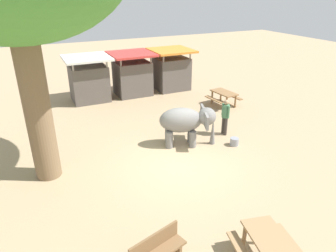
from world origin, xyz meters
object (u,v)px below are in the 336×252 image
Objects in this scene: market_stall_orange at (171,71)px; market_stall_red at (132,76)px; feed_bucket at (234,142)px; wooden_bench at (157,250)px; market_stall_white at (89,81)px; picnic_table_near at (270,246)px; picnic_table_far at (224,95)px; person_handler at (225,114)px; elephant at (187,121)px.

market_stall_red is at bearing 180.00° from market_stall_orange.
wooden_bench is at bearing -141.48° from feed_bucket.
market_stall_white is 2.60m from market_stall_red.
picnic_table_near is 0.71× the size of market_stall_white.
wooden_bench is at bearing -106.86° from market_stall_red.
picnic_table_near is 10.86m from picnic_table_far.
picnic_table_near is 13.60m from market_stall_red.
market_stall_red is (-1.78, 7.13, 0.19)m from person_handler.
market_stall_orange is (4.02, 13.52, 0.55)m from picnic_table_near.
market_stall_white and market_stall_red have the same top height.
wooden_bench is 6.82m from feed_bucket.
market_stall_red reaches higher than feed_bucket.
wooden_bench is 11.36m from picnic_table_far.
feed_bucket is at bearing -63.11° from market_stall_white.
market_stall_red is (2.60, 0.00, 0.00)m from market_stall_white.
picnic_table_far is (2.09, 3.10, -0.36)m from person_handler.
market_stall_red is at bearing 100.76° from feed_bucket.
picnic_table_far is at bearing -46.19° from market_stall_red.
elephant is at bearing 152.55° from feed_bucket.
picnic_table_far is (4.09, 3.24, -0.45)m from elephant.
elephant is 5.24m from picnic_table_far.
person_handler reaches higher than wooden_bench.
market_stall_red reaches higher than elephant.
elephant is 6.29m from wooden_bench.
market_stall_orange reaches higher than picnic_table_near.
picnic_table_far is at bearing 60.93° from feed_bucket.
wooden_bench is (-3.55, -5.16, -0.57)m from elephant.
picnic_table_far is 4.78m from feed_bucket.
elephant is 0.93× the size of market_stall_red.
person_handler is at bearing -96.55° from market_stall_orange.
picnic_table_far is (7.64, 8.40, 0.12)m from wooden_bench.
picnic_table_near is 13.58m from market_stall_white.
market_stall_white and market_stall_orange have the same top height.
picnic_table_far is 0.65× the size of market_stall_orange.
market_stall_red is (0.22, 7.27, 0.10)m from elephant.
market_stall_orange reaches higher than picnic_table_far.
picnic_table_far is 4.58× the size of feed_bucket.
picnic_table_near reaches higher than feed_bucket.
wooden_bench reaches higher than feed_bucket.
person_handler is 7.35m from market_stall_red.
market_stall_white is at bearing -59.80° from person_handler.
market_stall_red is at bearing 109.93° from elephant.
market_stall_red is 2.60m from market_stall_orange.
person_handler is at bearing 139.81° from picnic_table_far.
person_handler is 0.91× the size of picnic_table_near.
market_stall_white is at bearing 17.75° from picnic_table_near.
person_handler is 0.98× the size of picnic_table_far.
person_handler is 4.50× the size of feed_bucket.
market_stall_orange is at bearing 82.76° from feed_bucket.
elephant is 7.65m from market_stall_white.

